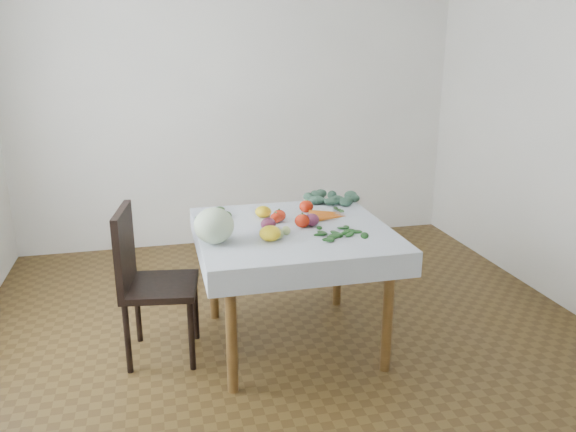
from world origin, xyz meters
name	(u,v)px	position (x,y,z in m)	size (l,w,h in m)	color
ground	(292,341)	(0.00, 0.00, 0.00)	(4.00, 4.00, 0.00)	brown
back_wall	(238,97)	(0.00, 2.00, 1.35)	(4.00, 0.04, 2.70)	white
table	(293,244)	(0.00, 0.00, 0.65)	(1.00, 1.00, 0.75)	brown
tablecloth	(293,228)	(0.00, 0.00, 0.75)	(1.12, 1.12, 0.01)	white
chair	(145,274)	(-0.87, 0.04, 0.53)	(0.47, 0.47, 0.92)	black
cabbage	(214,226)	(-0.48, -0.16, 0.85)	(0.22, 0.22, 0.20)	beige
tomato_a	(276,218)	(-0.08, 0.11, 0.79)	(0.07, 0.07, 0.06)	red
tomato_b	(306,206)	(0.16, 0.29, 0.80)	(0.09, 0.09, 0.08)	red
tomato_c	(279,216)	(-0.05, 0.14, 0.79)	(0.08, 0.08, 0.07)	red
tomato_d	(302,221)	(0.06, -0.01, 0.80)	(0.09, 0.09, 0.08)	red
heirloom_back	(263,212)	(-0.13, 0.25, 0.79)	(0.10, 0.10, 0.07)	yellow
heirloom_front	(270,233)	(-0.18, -0.20, 0.80)	(0.12, 0.12, 0.09)	yellow
onion_a	(268,224)	(-0.15, -0.02, 0.79)	(0.09, 0.09, 0.08)	#511732
onion_b	(312,220)	(0.12, 0.00, 0.79)	(0.09, 0.09, 0.08)	#511732
tomatillo_cluster	(285,233)	(-0.08, -0.16, 0.78)	(0.11, 0.10, 0.04)	#A5C370
carrot_bunch	(329,215)	(0.27, 0.15, 0.77)	(0.21, 0.20, 0.03)	#E75419
kale_bunch	(329,199)	(0.38, 0.48, 0.78)	(0.40, 0.30, 0.05)	#335340
basil_bunch	(339,233)	(0.23, -0.17, 0.76)	(0.28, 0.24, 0.01)	#194B17
dill_bunch	(214,213)	(-0.42, 0.36, 0.77)	(0.25, 0.18, 0.02)	#3E6C31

